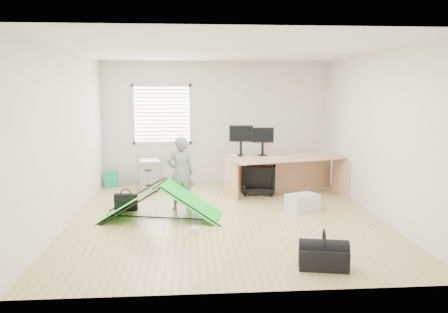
{
  "coord_description": "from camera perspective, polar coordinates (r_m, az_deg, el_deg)",
  "views": [
    {
      "loc": [
        -0.55,
        -7.0,
        2.1
      ],
      "look_at": [
        0.0,
        0.4,
        0.95
      ],
      "focal_mm": 35.0,
      "sensor_mm": 36.0,
      "label": 1
    }
  ],
  "objects": [
    {
      "name": "kite",
      "position": [
        7.22,
        -8.2,
        -5.75
      ],
      "size": [
        2.04,
        1.23,
        0.59
      ],
      "primitive_type": null,
      "rotation": [
        0.0,
        0.0,
        -0.22
      ],
      "color": "#13D225",
      "rests_on": "ground"
    },
    {
      "name": "white_box",
      "position": [
        6.48,
        -3.8,
        -9.67
      ],
      "size": [
        0.1,
        0.1,
        0.1
      ],
      "primitive_type": "cube",
      "rotation": [
        0.0,
        0.0,
        -0.08
      ],
      "color": "silver",
      "rests_on": "ground"
    },
    {
      "name": "office_chair",
      "position": [
        8.88,
        4.59,
        -2.85
      ],
      "size": [
        0.78,
        0.79,
        0.62
      ],
      "primitive_type": "imported",
      "rotation": [
        0.0,
        0.0,
        2.95
      ],
      "color": "black",
      "rests_on": "ground"
    },
    {
      "name": "ground",
      "position": [
        7.33,
        0.23,
        -7.84
      ],
      "size": [
        5.5,
        5.5,
        0.0
      ],
      "primitive_type": "plane",
      "color": "tan",
      "rests_on": "ground"
    },
    {
      "name": "duffel_bag",
      "position": [
        5.41,
        12.86,
        -12.82
      ],
      "size": [
        0.62,
        0.4,
        0.25
      ],
      "primitive_type": "cube",
      "rotation": [
        0.0,
        0.0,
        -0.2
      ],
      "color": "black",
      "rests_on": "ground"
    },
    {
      "name": "back_wall",
      "position": [
        9.79,
        -1.02,
        4.41
      ],
      "size": [
        5.0,
        0.02,
        2.7
      ],
      "primitive_type": "cube",
      "color": "silver",
      "rests_on": "ground"
    },
    {
      "name": "monitor_left",
      "position": [
        8.75,
        2.21,
        1.55
      ],
      "size": [
        0.48,
        0.18,
        0.45
      ],
      "primitive_type": "cube",
      "rotation": [
        0.0,
        0.0,
        -0.17
      ],
      "color": "black",
      "rests_on": "desk"
    },
    {
      "name": "filing_cabinet",
      "position": [
        9.29,
        -9.71,
        -2.37
      ],
      "size": [
        0.48,
        0.6,
        0.64
      ],
      "primitive_type": "cube",
      "rotation": [
        0.0,
        0.0,
        0.13
      ],
      "color": "#9D9FA2",
      "rests_on": "ground"
    },
    {
      "name": "thermos",
      "position": [
        8.85,
        5.6,
        0.94
      ],
      "size": [
        0.08,
        0.08,
        0.25
      ],
      "primitive_type": "cylinder",
      "rotation": [
        0.0,
        0.0,
        0.22
      ],
      "color": "pink",
      "rests_on": "desk"
    },
    {
      "name": "laptop_bag",
      "position": [
        7.83,
        -12.68,
        -5.84
      ],
      "size": [
        0.4,
        0.16,
        0.3
      ],
      "primitive_type": "cube",
      "rotation": [
        0.0,
        0.0,
        -0.1
      ],
      "color": "black",
      "rests_on": "ground"
    },
    {
      "name": "tote_bag",
      "position": [
        9.75,
        -14.51,
        -2.84
      ],
      "size": [
        0.33,
        0.21,
        0.36
      ],
      "primitive_type": "cube",
      "rotation": [
        0.0,
        0.0,
        0.26
      ],
      "color": "#1F9872",
      "rests_on": "ground"
    },
    {
      "name": "storage_crate",
      "position": [
        7.74,
        10.21,
        -5.95
      ],
      "size": [
        0.63,
        0.55,
        0.29
      ],
      "primitive_type": "cube",
      "rotation": [
        0.0,
        0.0,
        0.42
      ],
      "color": "silver",
      "rests_on": "ground"
    },
    {
      "name": "keyboard",
      "position": [
        8.76,
        2.0,
        0.12
      ],
      "size": [
        0.42,
        0.2,
        0.02
      ],
      "primitive_type": "cube",
      "rotation": [
        0.0,
        0.0,
        -0.17
      ],
      "color": "beige",
      "rests_on": "desk"
    },
    {
      "name": "radiator",
      "position": [
        9.83,
        -7.98,
        -0.94
      ],
      "size": [
        1.0,
        0.12,
        0.6
      ],
      "primitive_type": "cube",
      "color": "silver",
      "rests_on": "back_wall"
    },
    {
      "name": "person",
      "position": [
        7.65,
        -5.72,
        -2.2
      ],
      "size": [
        0.52,
        0.39,
        1.29
      ],
      "primitive_type": "imported",
      "rotation": [
        0.0,
        0.0,
        3.34
      ],
      "color": "slate",
      "rests_on": "ground"
    },
    {
      "name": "monitor_right",
      "position": [
        8.81,
        5.05,
        1.46
      ],
      "size": [
        0.45,
        0.16,
        0.42
      ],
      "primitive_type": "cube",
      "rotation": [
        0.0,
        0.0,
        -0.15
      ],
      "color": "black",
      "rests_on": "desk"
    },
    {
      "name": "window",
      "position": [
        9.75,
        -8.1,
        5.48
      ],
      "size": [
        1.2,
        0.06,
        1.2
      ],
      "primitive_type": "cube",
      "color": "silver",
      "rests_on": "back_wall"
    },
    {
      "name": "desk",
      "position": [
        8.69,
        8.28,
        -2.67
      ],
      "size": [
        2.37,
        1.28,
        0.77
      ],
      "primitive_type": "cube",
      "rotation": [
        0.0,
        0.0,
        0.26
      ],
      "color": "tan",
      "rests_on": "ground"
    }
  ]
}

